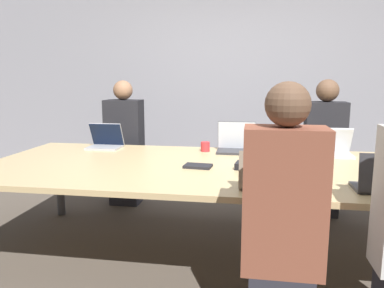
# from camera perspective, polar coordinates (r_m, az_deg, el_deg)

# --- Properties ---
(ground_plane) EXTENTS (24.00, 24.00, 0.00)m
(ground_plane) POSITION_cam_1_polar(r_m,az_deg,el_deg) (3.22, 4.13, -16.07)
(ground_plane) COLOR brown
(curtain_wall) EXTENTS (12.00, 0.06, 2.80)m
(curtain_wall) POSITION_cam_1_polar(r_m,az_deg,el_deg) (5.15, 6.60, 9.75)
(curtain_wall) COLOR #9999A3
(curtain_wall) RESTS_ON ground_plane
(conference_table) EXTENTS (3.80, 1.58, 0.73)m
(conference_table) POSITION_cam_1_polar(r_m,az_deg,el_deg) (2.98, 4.29, -4.15)
(conference_table) COLOR #D6B77F
(conference_table) RESTS_ON ground_plane
(laptop_far_center) EXTENTS (0.36, 0.27, 0.28)m
(laptop_far_center) POSITION_cam_1_polar(r_m,az_deg,el_deg) (3.55, 6.77, 0.13)
(laptop_far_center) COLOR #333338
(laptop_far_center) RESTS_ON conference_table
(cup_far_center) EXTENTS (0.08, 0.08, 0.09)m
(cup_far_center) POSITION_cam_1_polar(r_m,az_deg,el_deg) (3.54, 2.03, -0.41)
(cup_far_center) COLOR red
(cup_far_center) RESTS_ON conference_table
(laptop_far_left) EXTENTS (0.32, 0.26, 0.25)m
(laptop_far_left) POSITION_cam_1_polar(r_m,az_deg,el_deg) (3.80, -13.05, 0.47)
(laptop_far_left) COLOR #B7B7BC
(laptop_far_left) RESTS_ON conference_table
(person_far_left) EXTENTS (0.40, 0.24, 1.39)m
(person_far_left) POSITION_cam_1_polar(r_m,az_deg,el_deg) (4.25, -10.23, -0.17)
(person_far_left) COLOR #2D2D38
(person_far_left) RESTS_ON ground_plane
(laptop_far_right) EXTENTS (0.35, 0.26, 0.25)m
(laptop_far_right) POSITION_cam_1_polar(r_m,az_deg,el_deg) (3.58, 20.49, -0.48)
(laptop_far_right) COLOR silver
(laptop_far_right) RESTS_ON conference_table
(person_far_right) EXTENTS (0.40, 0.24, 1.41)m
(person_far_right) POSITION_cam_1_polar(r_m,az_deg,el_deg) (4.06, 19.45, -0.90)
(person_far_right) COLOR #2D2D38
(person_far_right) RESTS_ON ground_plane
(laptop_near_midright) EXTENTS (0.34, 0.24, 0.25)m
(laptop_near_midright) POSITION_cam_1_polar(r_m,az_deg,el_deg) (2.38, 11.30, -5.06)
(laptop_near_midright) COLOR gray
(laptop_near_midright) RESTS_ON conference_table
(person_near_midright) EXTENTS (0.40, 0.24, 1.40)m
(person_near_midright) POSITION_cam_1_polar(r_m,az_deg,el_deg) (1.97, 13.61, -12.09)
(person_near_midright) COLOR #2D2D38
(person_near_midright) RESTS_ON ground_plane
(cup_near_midright) EXTENTS (0.09, 0.09, 0.10)m
(cup_near_midright) POSITION_cam_1_polar(r_m,az_deg,el_deg) (2.42, 17.76, -5.54)
(cup_near_midright) COLOR white
(cup_near_midright) RESTS_ON conference_table
(stapler) EXTENTS (0.06, 0.15, 0.05)m
(stapler) POSITION_cam_1_polar(r_m,az_deg,el_deg) (2.89, 7.14, -3.21)
(stapler) COLOR black
(stapler) RESTS_ON conference_table
(notebook) EXTENTS (0.22, 0.16, 0.02)m
(notebook) POSITION_cam_1_polar(r_m,az_deg,el_deg) (2.91, 0.90, -3.39)
(notebook) COLOR #232328
(notebook) RESTS_ON conference_table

